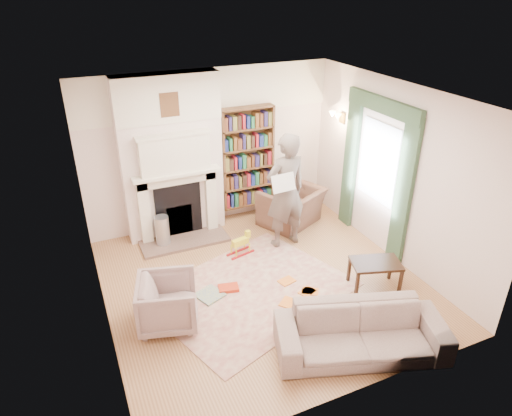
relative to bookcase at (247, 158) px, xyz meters
name	(u,v)px	position (x,y,z in m)	size (l,w,h in m)	color
floor	(263,283)	(-0.65, -2.12, -1.18)	(4.50, 4.50, 0.00)	brown
ceiling	(264,97)	(-0.65, -2.12, 1.62)	(4.50, 4.50, 0.00)	white
wall_back	(210,149)	(-0.65, 0.13, 0.22)	(4.50, 4.50, 0.00)	silver
wall_front	(360,292)	(-0.65, -4.37, 0.22)	(4.50, 4.50, 0.00)	silver
wall_left	(92,233)	(-2.90, -2.12, 0.22)	(4.50, 4.50, 0.00)	silver
wall_right	(395,174)	(1.60, -2.12, 0.22)	(4.50, 4.50, 0.00)	silver
fireplace	(172,159)	(-1.40, -0.07, 0.21)	(1.70, 0.58, 2.80)	silver
bookcase	(247,158)	(0.00, 0.00, 0.00)	(1.00, 0.24, 1.85)	brown
window	(379,162)	(1.58, -1.72, 0.27)	(0.02, 0.90, 1.30)	silver
curtain_left	(404,193)	(1.55, -2.42, 0.02)	(0.07, 0.32, 2.40)	#2D472E
curtain_right	(350,163)	(1.55, -1.02, 0.02)	(0.07, 0.32, 2.40)	#2D472E
pelmet	(384,105)	(1.54, -1.72, 1.20)	(0.09, 1.70, 0.24)	#2D472E
wall_sconce	(333,119)	(1.38, -0.62, 0.72)	(0.20, 0.24, 0.24)	gold
rug	(251,291)	(-0.90, -2.24, -1.17)	(2.71, 2.09, 0.01)	beige
armchair_reading	(291,207)	(0.61, -0.64, -0.83)	(1.05, 0.92, 0.68)	brown
armchair_left	(168,303)	(-2.16, -2.44, -0.83)	(0.74, 0.76, 0.69)	#AB9E8D
sofa	(361,333)	(-0.16, -3.88, -0.88)	(2.04, 0.80, 0.60)	#B4A594
man_reading	(286,192)	(0.16, -1.24, -0.18)	(0.72, 0.47, 1.98)	#5C5049
newspaper	(283,183)	(0.01, -1.44, 0.08)	(0.40, 0.02, 0.28)	silver
coffee_table	(374,275)	(0.79, -2.89, -0.95)	(0.70, 0.45, 0.45)	black
paraffin_heater	(162,231)	(-1.76, -0.45, -0.90)	(0.24, 0.24, 0.55)	#B7B9BF
rocking_horse	(240,244)	(-0.66, -1.26, -0.98)	(0.45, 0.18, 0.40)	yellow
board_game	(210,295)	(-1.49, -2.11, -1.15)	(0.35, 0.35, 0.03)	#DFD94E
game_box_lid	(228,288)	(-1.19, -2.08, -1.14)	(0.29, 0.20, 0.05)	red
comic_annuals	(298,291)	(-0.28, -2.55, -1.16)	(0.72, 0.72, 0.02)	red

